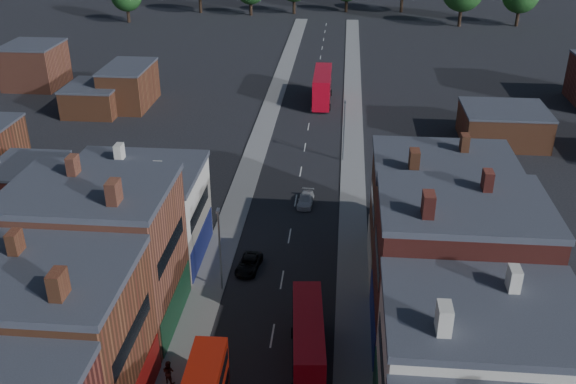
% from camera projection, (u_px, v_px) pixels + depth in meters
% --- Properties ---
extents(pavement_west, '(3.00, 200.00, 0.12)m').
position_uv_depth(pavement_west, '(242.00, 190.00, 75.38)').
color(pavement_west, gray).
rests_on(pavement_west, ground).
extents(pavement_east, '(3.00, 200.00, 0.12)m').
position_uv_depth(pavement_east, '(353.00, 195.00, 74.34)').
color(pavement_east, gray).
rests_on(pavement_east, ground).
extents(lamp_post_2, '(0.25, 0.70, 8.12)m').
position_uv_depth(lamp_post_2, '(220.00, 244.00, 55.37)').
color(lamp_post_2, slate).
rests_on(lamp_post_2, ground).
extents(lamp_post_3, '(0.25, 0.70, 8.12)m').
position_uv_depth(lamp_post_3, '(344.00, 126.00, 81.30)').
color(lamp_post_3, slate).
rests_on(lamp_post_3, ground).
extents(bus_1, '(3.10, 9.94, 4.22)m').
position_uv_depth(bus_1, '(308.00, 340.00, 47.69)').
color(bus_1, red).
rests_on(bus_1, ground).
extents(bus_2, '(3.02, 11.78, 5.08)m').
position_uv_depth(bus_2, '(322.00, 86.00, 103.28)').
color(bus_2, '#B00718').
rests_on(bus_2, ground).
extents(car_2, '(2.42, 4.37, 1.16)m').
position_uv_depth(car_2, '(249.00, 264.00, 60.14)').
color(car_2, black).
rests_on(car_2, ground).
extents(car_3, '(1.92, 4.16, 1.18)m').
position_uv_depth(car_3, '(306.00, 200.00, 72.04)').
color(car_3, silver).
rests_on(car_3, ground).
extents(ped_1, '(1.05, 0.83, 1.90)m').
position_uv_depth(ped_1, '(168.00, 372.00, 46.42)').
color(ped_1, '#3C1F18').
rests_on(ped_1, pavement_west).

